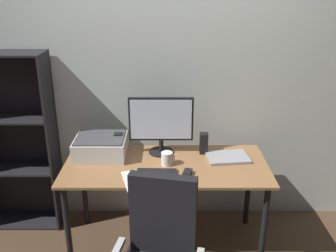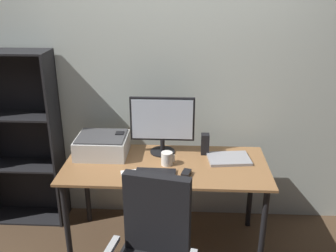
{
  "view_description": "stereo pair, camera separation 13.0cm",
  "coord_description": "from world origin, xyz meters",
  "px_view_note": "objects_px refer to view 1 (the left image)",
  "views": [
    {
      "loc": [
        0.02,
        -2.54,
        2.05
      ],
      "look_at": [
        0.01,
        0.05,
        1.03
      ],
      "focal_mm": 40.06,
      "sensor_mm": 36.0,
      "label": 1
    },
    {
      "loc": [
        0.15,
        -2.54,
        2.05
      ],
      "look_at": [
        0.01,
        0.05,
        1.03
      ],
      "focal_mm": 40.06,
      "sensor_mm": 36.0,
      "label": 2
    }
  ],
  "objects_px": {
    "desk": "(166,174)",
    "laptop": "(228,157)",
    "speaker_right": "(204,143)",
    "bookshelf": "(14,143)",
    "mouse": "(188,173)",
    "speaker_left": "(119,143)",
    "keyboard": "(157,173)",
    "monitor": "(161,122)",
    "printer": "(101,146)",
    "coffee_mug": "(167,159)"
  },
  "relations": [
    {
      "from": "desk",
      "to": "laptop",
      "type": "bearing_deg",
      "value": 11.02
    },
    {
      "from": "speaker_right",
      "to": "bookshelf",
      "type": "distance_m",
      "value": 1.6
    },
    {
      "from": "mouse",
      "to": "speaker_right",
      "type": "distance_m",
      "value": 0.4
    },
    {
      "from": "mouse",
      "to": "speaker_left",
      "type": "xyz_separation_m",
      "value": [
        -0.54,
        0.37,
        0.07
      ]
    },
    {
      "from": "mouse",
      "to": "keyboard",
      "type": "bearing_deg",
      "value": -168.95
    },
    {
      "from": "mouse",
      "to": "speaker_left",
      "type": "bearing_deg",
      "value": 160.61
    },
    {
      "from": "monitor",
      "to": "bookshelf",
      "type": "height_order",
      "value": "bookshelf"
    },
    {
      "from": "mouse",
      "to": "bookshelf",
      "type": "xyz_separation_m",
      "value": [
        -1.45,
        0.52,
        0.0
      ]
    },
    {
      "from": "speaker_left",
      "to": "printer",
      "type": "xyz_separation_m",
      "value": [
        -0.14,
        -0.05,
        -0.0
      ]
    },
    {
      "from": "monitor",
      "to": "speaker_left",
      "type": "relative_size",
      "value": 2.99
    },
    {
      "from": "speaker_left",
      "to": "speaker_right",
      "type": "height_order",
      "value": "same"
    },
    {
      "from": "keyboard",
      "to": "mouse",
      "type": "relative_size",
      "value": 3.02
    },
    {
      "from": "laptop",
      "to": "printer",
      "type": "height_order",
      "value": "printer"
    },
    {
      "from": "laptop",
      "to": "speaker_left",
      "type": "relative_size",
      "value": 1.88
    },
    {
      "from": "monitor",
      "to": "mouse",
      "type": "xyz_separation_m",
      "value": [
        0.19,
        -0.37,
        -0.25
      ]
    },
    {
      "from": "speaker_right",
      "to": "laptop",
      "type": "bearing_deg",
      "value": -29.41
    },
    {
      "from": "mouse",
      "to": "printer",
      "type": "height_order",
      "value": "printer"
    },
    {
      "from": "desk",
      "to": "printer",
      "type": "distance_m",
      "value": 0.56
    },
    {
      "from": "mouse",
      "to": "bookshelf",
      "type": "bearing_deg",
      "value": 175.32
    },
    {
      "from": "printer",
      "to": "bookshelf",
      "type": "height_order",
      "value": "bookshelf"
    },
    {
      "from": "speaker_left",
      "to": "desk",
      "type": "bearing_deg",
      "value": -27.4
    },
    {
      "from": "speaker_right",
      "to": "printer",
      "type": "height_order",
      "value": "speaker_right"
    },
    {
      "from": "coffee_mug",
      "to": "speaker_left",
      "type": "bearing_deg",
      "value": 152.26
    },
    {
      "from": "mouse",
      "to": "printer",
      "type": "relative_size",
      "value": 0.24
    },
    {
      "from": "keyboard",
      "to": "speaker_right",
      "type": "height_order",
      "value": "speaker_right"
    },
    {
      "from": "coffee_mug",
      "to": "speaker_left",
      "type": "relative_size",
      "value": 0.6
    },
    {
      "from": "monitor",
      "to": "printer",
      "type": "xyz_separation_m",
      "value": [
        -0.48,
        -0.06,
        -0.18
      ]
    },
    {
      "from": "desk",
      "to": "printer",
      "type": "bearing_deg",
      "value": 164.09
    },
    {
      "from": "desk",
      "to": "mouse",
      "type": "height_order",
      "value": "mouse"
    },
    {
      "from": "laptop",
      "to": "printer",
      "type": "relative_size",
      "value": 0.8
    },
    {
      "from": "desk",
      "to": "speaker_right",
      "type": "relative_size",
      "value": 9.1
    },
    {
      "from": "speaker_right",
      "to": "desk",
      "type": "bearing_deg",
      "value": -146.94
    },
    {
      "from": "printer",
      "to": "coffee_mug",
      "type": "bearing_deg",
      "value": -16.42
    },
    {
      "from": "laptop",
      "to": "printer",
      "type": "bearing_deg",
      "value": 170.56
    },
    {
      "from": "mouse",
      "to": "speaker_left",
      "type": "distance_m",
      "value": 0.65
    },
    {
      "from": "speaker_left",
      "to": "speaker_right",
      "type": "xyz_separation_m",
      "value": [
        0.68,
        0.0,
        0.0
      ]
    },
    {
      "from": "speaker_left",
      "to": "speaker_right",
      "type": "bearing_deg",
      "value": 0.0
    },
    {
      "from": "speaker_right",
      "to": "monitor",
      "type": "bearing_deg",
      "value": 178.68
    },
    {
      "from": "keyboard",
      "to": "laptop",
      "type": "height_order",
      "value": "laptop"
    },
    {
      "from": "coffee_mug",
      "to": "laptop",
      "type": "relative_size",
      "value": 0.32
    },
    {
      "from": "monitor",
      "to": "mouse",
      "type": "height_order",
      "value": "monitor"
    },
    {
      "from": "monitor",
      "to": "mouse",
      "type": "relative_size",
      "value": 5.29
    },
    {
      "from": "keyboard",
      "to": "bookshelf",
      "type": "xyz_separation_m",
      "value": [
        -1.23,
        0.5,
        0.01
      ]
    },
    {
      "from": "keyboard",
      "to": "bookshelf",
      "type": "distance_m",
      "value": 1.33
    },
    {
      "from": "monitor",
      "to": "coffee_mug",
      "type": "relative_size",
      "value": 4.95
    },
    {
      "from": "desk",
      "to": "coffee_mug",
      "type": "height_order",
      "value": "coffee_mug"
    },
    {
      "from": "speaker_right",
      "to": "printer",
      "type": "bearing_deg",
      "value": -176.5
    },
    {
      "from": "keyboard",
      "to": "printer",
      "type": "relative_size",
      "value": 0.72
    },
    {
      "from": "bookshelf",
      "to": "mouse",
      "type": "bearing_deg",
      "value": -19.62
    },
    {
      "from": "mouse",
      "to": "bookshelf",
      "type": "relative_size",
      "value": 0.06
    }
  ]
}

